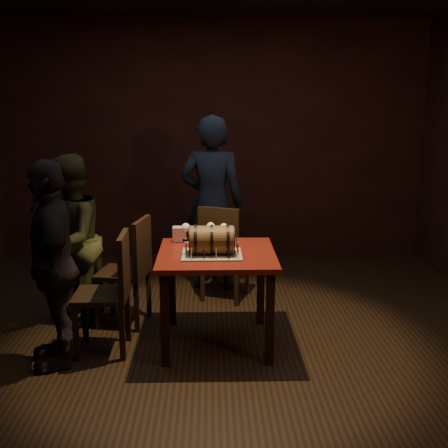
% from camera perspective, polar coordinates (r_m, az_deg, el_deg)
% --- Properties ---
extents(room_shell, '(5.04, 5.04, 2.80)m').
position_cam_1_polar(room_shell, '(4.26, -0.72, 5.75)').
color(room_shell, black).
rests_on(room_shell, ground).
extents(pub_table, '(0.90, 0.90, 0.75)m').
position_cam_1_polar(pub_table, '(4.37, -0.74, -4.28)').
color(pub_table, '#51130D').
rests_on(pub_table, ground).
extents(cake_board, '(0.45, 0.35, 0.01)m').
position_cam_1_polar(cake_board, '(4.26, -1.24, -3.11)').
color(cake_board, gray).
rests_on(cake_board, pub_table).
extents(barrel_cake, '(0.39, 0.23, 0.23)m').
position_cam_1_polar(barrel_cake, '(4.23, -1.26, -1.62)').
color(barrel_cake, brown).
rests_on(barrel_cake, cake_board).
extents(birthday_candles, '(0.40, 0.30, 0.09)m').
position_cam_1_polar(birthday_candles, '(4.25, -1.23, -2.51)').
color(birthday_candles, '#E5CC89').
rests_on(birthday_candles, cake_board).
extents(wine_glass_left, '(0.07, 0.07, 0.16)m').
position_cam_1_polar(wine_glass_left, '(4.62, -3.91, -0.44)').
color(wine_glass_left, silver).
rests_on(wine_glass_left, pub_table).
extents(wine_glass_mid, '(0.07, 0.07, 0.16)m').
position_cam_1_polar(wine_glass_mid, '(4.64, -1.36, -0.36)').
color(wine_glass_mid, silver).
rests_on(wine_glass_mid, pub_table).
extents(wine_glass_right, '(0.07, 0.07, 0.16)m').
position_cam_1_polar(wine_glass_right, '(4.60, -0.01, -0.47)').
color(wine_glass_right, silver).
rests_on(wine_glass_right, pub_table).
extents(pint_of_ale, '(0.07, 0.07, 0.15)m').
position_cam_1_polar(pint_of_ale, '(4.49, -2.23, -1.41)').
color(pint_of_ale, silver).
rests_on(pint_of_ale, pub_table).
extents(menu_card, '(0.10, 0.05, 0.13)m').
position_cam_1_polar(menu_card, '(4.62, -4.62, -1.11)').
color(menu_card, white).
rests_on(menu_card, pub_table).
extents(chair_back, '(0.52, 0.52, 0.93)m').
position_cam_1_polar(chair_back, '(5.31, -0.15, -2.46)').
color(chair_back, black).
rests_on(chair_back, ground).
extents(chair_left_rear, '(0.47, 0.47, 0.93)m').
position_cam_1_polar(chair_left_rear, '(4.84, -9.37, -4.19)').
color(chair_left_rear, black).
rests_on(chair_left_rear, ground).
extents(chair_left_front, '(0.41, 0.41, 0.93)m').
position_cam_1_polar(chair_left_front, '(4.36, -11.36, -6.22)').
color(chair_left_front, black).
rests_on(chair_left_front, ground).
extents(person_back, '(0.69, 0.49, 1.75)m').
position_cam_1_polar(person_back, '(5.62, -1.24, 2.11)').
color(person_back, '#17202F').
rests_on(person_back, ground).
extents(person_left_rear, '(0.65, 0.78, 1.46)m').
position_cam_1_polar(person_left_rear, '(4.92, -15.40, -1.67)').
color(person_left_rear, '#35361B').
rests_on(person_left_rear, ground).
extents(person_left_front, '(0.61, 0.96, 1.51)m').
position_cam_1_polar(person_left_front, '(4.20, -17.02, -3.93)').
color(person_left_front, black).
rests_on(person_left_front, ground).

